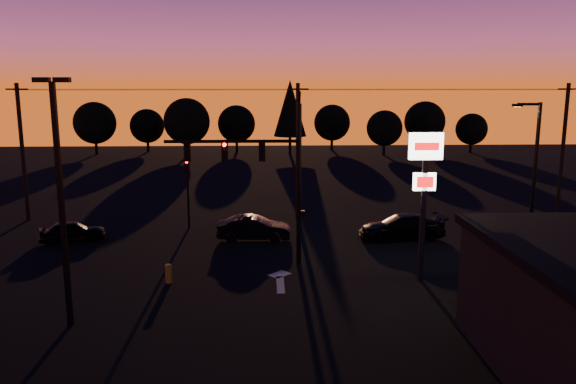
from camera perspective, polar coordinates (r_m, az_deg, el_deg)
The scene contains 25 objects.
ground at distance 24.72m, azimuth -1.89°, elevation -10.22°, with size 120.00×120.00×0.00m, color black.
lane_arrow at distance 26.29m, azimuth -0.81°, elevation -8.89°, with size 1.20×3.10×0.01m.
traffic_signal_mast at distance 27.35m, azimuth -2.22°, elevation 2.54°, with size 6.79×0.52×8.58m.
secondary_signal at distance 35.41m, azimuth -10.17°, elevation 0.89°, with size 0.30×0.31×4.35m.
parking_lot_light at distance 21.69m, azimuth -22.15°, elevation 0.45°, with size 1.25×0.30×9.14m.
pylon_sign at distance 25.88m, azimuth 13.72°, elevation 1.71°, with size 1.50×0.28×6.80m.
streetlight at distance 32.14m, azimuth 23.64°, elevation 1.95°, with size 1.55×0.35×8.00m.
utility_pole_0 at distance 40.56m, azimuth -25.37°, elevation 3.73°, with size 1.40×0.26×9.00m.
utility_pole_1 at distance 37.38m, azimuth 0.99°, elevation 4.26°, with size 1.40×0.26×9.00m.
utility_pole_2 at distance 42.39m, azimuth 26.14°, elevation 3.93°, with size 1.40×0.26×9.00m.
power_wires at distance 37.13m, azimuth 1.01°, elevation 10.36°, with size 36.00×1.22×0.07m.
bollard at distance 26.34m, azimuth -12.05°, elevation -8.12°, with size 0.29×0.29×0.86m, color #AB8C17.
tree_0 at distance 76.43m, azimuth -19.03°, elevation 6.65°, with size 5.36×5.36×6.74m.
tree_1 at distance 77.90m, azimuth -14.12°, elevation 6.52°, with size 4.54×4.54×5.71m.
tree_2 at distance 71.90m, azimuth -10.25°, elevation 7.09°, with size 5.77×5.78×7.26m.
tree_3 at distance 75.35m, azimuth -5.26°, elevation 6.90°, with size 4.95×4.95×6.22m.
tree_4 at distance 72.20m, azimuth 0.21°, elevation 8.51°, with size 4.18×4.18×9.50m.
tree_5 at distance 77.78m, azimuth 4.50°, elevation 7.03°, with size 4.95×4.95×6.22m.
tree_6 at distance 72.86m, azimuth 9.77°, elevation 6.41°, with size 4.54×4.54×5.71m.
tree_7 at distance 77.17m, azimuth 13.72°, elevation 6.96°, with size 5.36×5.36×6.74m.
tree_8 at distance 78.15m, azimuth 18.15°, elevation 6.09°, with size 4.12×4.12×5.19m.
car_left at distance 34.54m, azimuth -21.04°, elevation -3.75°, with size 1.44×3.58×1.22m, color black.
car_mid at distance 32.68m, azimuth -3.48°, elevation -3.68°, with size 1.47×4.23×1.39m, color black.
car_right at distance 33.49m, azimuth 11.51°, elevation -3.48°, with size 2.02×4.97×1.44m, color black.
suv_parked at distance 23.80m, azimuth 21.42°, elevation -9.89°, with size 2.53×5.48×1.52m, color black.
Camera 1 is at (-0.11, -23.07, 8.89)m, focal length 35.00 mm.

